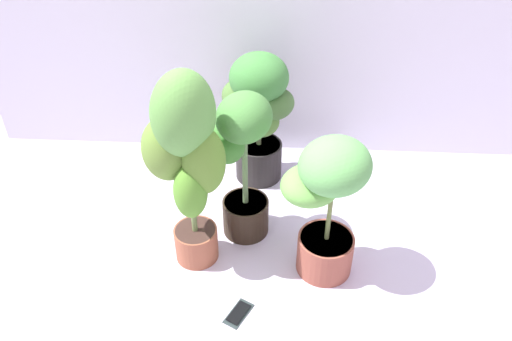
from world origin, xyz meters
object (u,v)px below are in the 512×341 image
at_px(potted_plant_center, 241,157).
at_px(potted_plant_front_left, 186,155).
at_px(potted_plant_back_center, 259,110).
at_px(cell_phone, 239,313).
at_px(potted_plant_front_right, 326,199).

height_order(potted_plant_center, potted_plant_front_left, potted_plant_front_left).
distance_m(potted_plant_back_center, cell_phone, 1.05).
xyz_separation_m(potted_plant_front_right, cell_phone, (-0.35, -0.29, -0.40)).
relative_size(potted_plant_front_left, cell_phone, 5.93).
relative_size(potted_plant_center, potted_plant_front_right, 1.09).
relative_size(potted_plant_front_left, potted_plant_front_right, 1.37).
xyz_separation_m(potted_plant_center, potted_plant_front_right, (0.37, -0.23, -0.04)).
bearing_deg(potted_plant_center, potted_plant_front_right, -31.60).
height_order(potted_plant_back_center, cell_phone, potted_plant_back_center).
relative_size(potted_plant_center, potted_plant_back_center, 1.02).
bearing_deg(potted_plant_back_center, potted_plant_center, -97.20).
relative_size(potted_plant_back_center, cell_phone, 4.61).
relative_size(potted_plant_front_right, cell_phone, 4.31).
height_order(potted_plant_front_right, potted_plant_back_center, potted_plant_back_center).
relative_size(potted_plant_center, cell_phone, 4.72).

